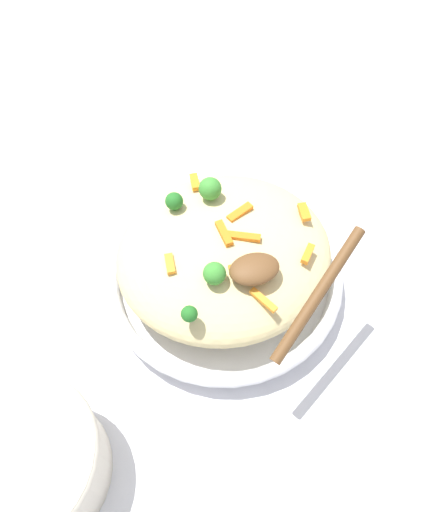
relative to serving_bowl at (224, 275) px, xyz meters
The scene contains 18 objects.
ground_plane 0.02m from the serving_bowl, ahead, with size 2.40×2.40×0.00m, color silver.
serving_bowl is the anchor object (origin of this frame).
pasta_mound 0.05m from the serving_bowl, ahead, with size 0.26×0.24×0.08m, color #DBC689.
carrot_piece_0 0.09m from the serving_bowl, 36.25° to the left, with size 0.03×0.01×0.01m, color orange.
carrot_piece_1 0.13m from the serving_bowl, ahead, with size 0.02×0.01×0.01m, color orange.
carrot_piece_2 0.13m from the serving_bowl, 78.20° to the right, with size 0.04×0.01×0.01m, color orange.
carrot_piece_3 0.13m from the serving_bowl, 97.86° to the left, with size 0.02×0.01×0.01m, color orange.
carrot_piece_4 0.10m from the serving_bowl, 77.19° to the right, with size 0.04×0.01×0.01m, color orange.
carrot_piece_5 0.11m from the serving_bowl, 163.93° to the right, with size 0.03×0.01×0.01m, color orange.
carrot_piece_6 0.10m from the serving_bowl, 44.31° to the left, with size 0.03×0.01×0.01m, color orange.
carrot_piece_7 0.13m from the serving_bowl, 29.20° to the right, with size 0.03×0.01×0.01m, color orange.
carrot_piece_8 0.10m from the serving_bowl, 25.23° to the right, with size 0.04×0.01×0.01m, color orange.
broccoli_floret_0 0.14m from the serving_bowl, 124.77° to the right, with size 0.02×0.02×0.02m.
broccoli_floret_1 0.12m from the serving_bowl, 91.01° to the left, with size 0.03×0.03×0.03m.
broccoli_floret_2 0.12m from the serving_bowl, 127.32° to the left, with size 0.02×0.02×0.02m.
broccoli_floret_3 0.12m from the serving_bowl, 115.67° to the right, with size 0.03×0.03×0.03m.
serving_spoon 0.14m from the serving_bowl, 66.46° to the right, with size 0.14×0.13×0.07m.
companion_bowl 0.31m from the serving_bowl, 146.08° to the right, with size 0.17×0.17×0.09m.
Camera 1 is at (-0.09, -0.32, 0.58)m, focal length 34.54 mm.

